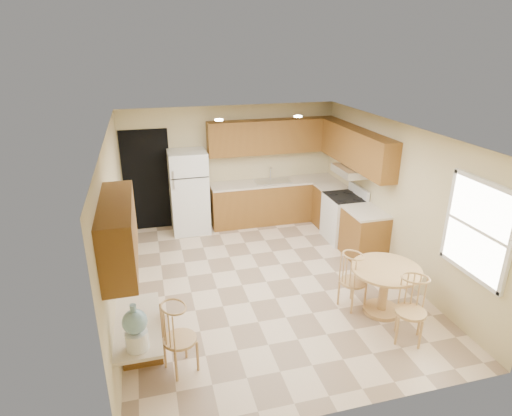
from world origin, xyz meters
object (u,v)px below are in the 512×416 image
object	(u,v)px
dining_table	(385,284)
water_crock	(136,329)
stove	(344,217)
refrigerator	(189,192)
chair_table_a	(356,278)
chair_desk	(180,336)
chair_table_b	(416,308)

from	to	relation	value
dining_table	water_crock	bearing A→B (deg)	-165.39
stove	refrigerator	bearing A→B (deg)	157.01
refrigerator	dining_table	xyz separation A→B (m)	(2.35, -3.63, -0.37)
stove	chair_table_a	xyz separation A→B (m)	(-0.89, -2.25, 0.06)
refrigerator	stove	xyz separation A→B (m)	(2.88, -1.22, -0.38)
dining_table	chair_table_a	size ratio (longest dim) A/B	1.13
dining_table	water_crock	distance (m)	3.55
chair_table_a	water_crock	world-z (taller)	water_crock
stove	water_crock	bearing A→B (deg)	-139.94
stove	dining_table	world-z (taller)	stove
refrigerator	chair_desk	xyz separation A→B (m)	(-0.60, -4.15, -0.29)
water_crock	stove	bearing A→B (deg)	40.06
chair_table_b	chair_desk	xyz separation A→B (m)	(-2.95, 0.22, -0.00)
dining_table	chair_table_a	xyz separation A→B (m)	(-0.36, 0.17, 0.05)
stove	chair_table_a	world-z (taller)	stove
chair_table_a	chair_table_b	bearing A→B (deg)	2.68
water_crock	chair_table_a	bearing A→B (deg)	19.12
chair_desk	water_crock	distance (m)	0.74
refrigerator	chair_table_b	distance (m)	4.97
chair_table_a	refrigerator	bearing A→B (deg)	-169.31
stove	water_crock	xyz separation A→B (m)	(-3.92, -3.30, 0.54)
water_crock	dining_table	bearing A→B (deg)	14.61
dining_table	chair_table_b	bearing A→B (deg)	-90.00
stove	chair_table_a	distance (m)	2.42
dining_table	chair_table_a	distance (m)	0.40
refrigerator	stove	size ratio (longest dim) A/B	1.55
water_crock	refrigerator	bearing A→B (deg)	76.92
chair_desk	chair_table_b	bearing A→B (deg)	62.57
chair_table_a	water_crock	distance (m)	3.25
chair_table_b	refrigerator	bearing A→B (deg)	-29.44
chair_table_b	chair_table_a	bearing A→B (deg)	-35.88
stove	water_crock	distance (m)	5.16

